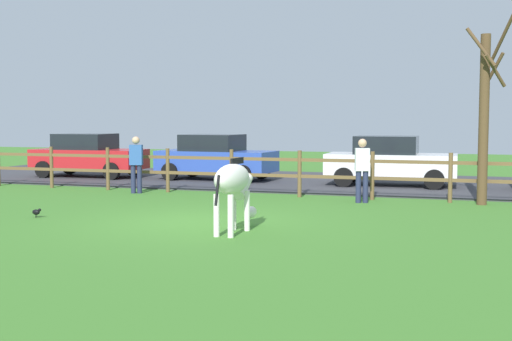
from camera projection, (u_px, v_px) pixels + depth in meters
name	position (u px, v px, depth m)	size (l,w,h in m)	color
ground_plane	(196.00, 222.00, 14.00)	(60.00, 60.00, 0.00)	#3D7528
parking_asphalt	(304.00, 181.00, 22.81)	(28.00, 7.40, 0.05)	#38383D
paddock_fence	(265.00, 170.00, 18.70)	(21.99, 0.11, 1.28)	brown
bare_tree	(485.00, 112.00, 16.62)	(1.17, 1.19, 4.72)	#513A23
zebra	(234.00, 184.00, 12.58)	(0.54, 1.94, 1.41)	white
crow_on_grass	(37.00, 212.00, 14.60)	(0.21, 0.10, 0.20)	black
parked_car_blue	(215.00, 157.00, 23.09)	(4.10, 2.09, 1.56)	#2D4CAD
parked_car_red	(88.00, 155.00, 24.26)	(4.05, 1.97, 1.56)	red
parked_car_white	(390.00, 160.00, 21.07)	(4.04, 1.95, 1.56)	white
visitor_left_of_tree	(362.00, 167.00, 17.13)	(0.41, 0.31, 1.64)	#232847
visitor_right_of_tree	(136.00, 162.00, 19.32)	(0.41, 0.31, 1.64)	#232847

